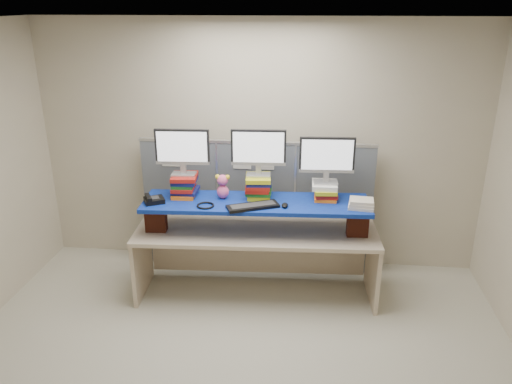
# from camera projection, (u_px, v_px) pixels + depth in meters

# --- Properties ---
(room) EXTENTS (5.00, 4.00, 2.80)m
(room) POSITION_uv_depth(u_px,v_px,m) (230.00, 220.00, 3.76)
(room) COLOR #BFB49D
(room) RESTS_ON ground
(cubicle_partition) EXTENTS (2.60, 0.06, 1.53)m
(cubicle_partition) POSITION_uv_depth(u_px,v_px,m) (256.00, 206.00, 5.64)
(cubicle_partition) COLOR #4F555D
(cubicle_partition) RESTS_ON ground
(desk) EXTENTS (2.50, 0.85, 0.75)m
(desk) POSITION_uv_depth(u_px,v_px,m) (256.00, 244.00, 5.14)
(desk) COLOR #C8B399
(desk) RESTS_ON ground
(brick_pier_left) EXTENTS (0.21, 0.12, 0.28)m
(brick_pier_left) POSITION_uv_depth(u_px,v_px,m) (156.00, 218.00, 5.04)
(brick_pier_left) COLOR maroon
(brick_pier_left) RESTS_ON desk
(brick_pier_right) EXTENTS (0.21, 0.12, 0.28)m
(brick_pier_right) POSITION_uv_depth(u_px,v_px,m) (358.00, 222.00, 4.93)
(brick_pier_right) COLOR maroon
(brick_pier_right) RESTS_ON desk
(blue_board) EXTENTS (2.28, 0.69, 0.04)m
(blue_board) POSITION_uv_depth(u_px,v_px,m) (256.00, 203.00, 4.97)
(blue_board) COLOR #0C3797
(blue_board) RESTS_ON brick_pier_left
(book_stack_left) EXTENTS (0.28, 0.31, 0.23)m
(book_stack_left) POSITION_uv_depth(u_px,v_px,m) (184.00, 185.00, 5.07)
(book_stack_left) COLOR orange
(book_stack_left) RESTS_ON blue_board
(book_stack_center) EXTENTS (0.28, 0.32, 0.23)m
(book_stack_center) POSITION_uv_depth(u_px,v_px,m) (259.00, 186.00, 5.03)
(book_stack_center) COLOR gold
(book_stack_center) RESTS_ON blue_board
(book_stack_right) EXTENTS (0.26, 0.31, 0.17)m
(book_stack_right) POSITION_uv_depth(u_px,v_px,m) (325.00, 190.00, 5.01)
(book_stack_right) COLOR orange
(book_stack_right) RESTS_ON blue_board
(monitor_left) EXTENTS (0.54, 0.16, 0.47)m
(monitor_left) POSITION_uv_depth(u_px,v_px,m) (182.00, 149.00, 4.94)
(monitor_left) COLOR #ADACB1
(monitor_left) RESTS_ON book_stack_left
(monitor_center) EXTENTS (0.54, 0.16, 0.47)m
(monitor_center) POSITION_uv_depth(u_px,v_px,m) (258.00, 150.00, 4.90)
(monitor_center) COLOR #ADACB1
(monitor_center) RESTS_ON book_stack_center
(monitor_right) EXTENTS (0.54, 0.16, 0.47)m
(monitor_right) POSITION_uv_depth(u_px,v_px,m) (327.00, 157.00, 4.88)
(monitor_right) COLOR #ADACB1
(monitor_right) RESTS_ON book_stack_right
(keyboard) EXTENTS (0.53, 0.36, 0.03)m
(keyboard) POSITION_uv_depth(u_px,v_px,m) (253.00, 206.00, 4.81)
(keyboard) COLOR black
(keyboard) RESTS_ON blue_board
(mouse) EXTENTS (0.08, 0.12, 0.04)m
(mouse) POSITION_uv_depth(u_px,v_px,m) (285.00, 205.00, 4.83)
(mouse) COLOR black
(mouse) RESTS_ON blue_board
(desk_phone) EXTENTS (0.24, 0.24, 0.08)m
(desk_phone) POSITION_uv_depth(u_px,v_px,m) (153.00, 200.00, 4.93)
(desk_phone) COLOR black
(desk_phone) RESTS_ON blue_board
(headset) EXTENTS (0.21, 0.21, 0.02)m
(headset) POSITION_uv_depth(u_px,v_px,m) (205.00, 205.00, 4.84)
(headset) COLOR black
(headset) RESTS_ON blue_board
(plush_toy) EXTENTS (0.15, 0.11, 0.25)m
(plush_toy) POSITION_uv_depth(u_px,v_px,m) (223.00, 186.00, 5.00)
(plush_toy) COLOR pink
(plush_toy) RESTS_ON blue_board
(binder_stack) EXTENTS (0.26, 0.22, 0.09)m
(binder_stack) POSITION_uv_depth(u_px,v_px,m) (361.00, 204.00, 4.80)
(binder_stack) COLOR beige
(binder_stack) RESTS_ON blue_board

